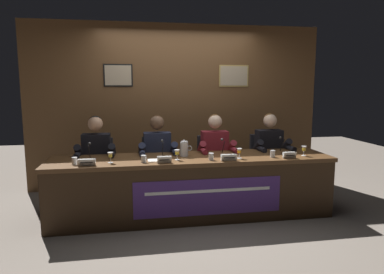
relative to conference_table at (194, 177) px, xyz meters
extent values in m
plane|color=#70665B|center=(0.00, 0.11, -0.52)|extent=(12.00, 12.00, 0.00)
cube|color=brown|center=(0.00, 1.51, 0.78)|extent=(4.69, 0.12, 2.60)
cube|color=black|center=(-0.92, 1.45, 1.27)|extent=(0.44, 0.02, 0.34)
cube|color=tan|center=(-0.92, 1.44, 1.27)|extent=(0.40, 0.01, 0.30)
cube|color=tan|center=(0.92, 1.45, 1.27)|extent=(0.49, 0.02, 0.35)
cube|color=tan|center=(0.92, 1.44, 1.27)|extent=(0.45, 0.01, 0.31)
cube|color=brown|center=(0.00, 0.11, 0.21)|extent=(3.49, 0.78, 0.05)
cube|color=#342112|center=(0.00, -0.26, -0.17)|extent=(3.43, 0.04, 0.70)
cube|color=#342112|center=(-1.70, 0.11, -0.17)|extent=(0.08, 0.70, 0.70)
cube|color=#342112|center=(1.69, 0.11, -0.17)|extent=(0.08, 0.70, 0.70)
cube|color=#4C2D7A|center=(0.13, -0.28, -0.17)|extent=(1.74, 0.01, 0.43)
cube|color=white|center=(0.13, -0.28, -0.09)|extent=(1.48, 0.00, 0.04)
cylinder|color=black|center=(-1.20, 0.60, -0.51)|extent=(0.44, 0.44, 0.02)
cylinder|color=black|center=(-1.20, 0.60, -0.28)|extent=(0.05, 0.05, 0.43)
cube|color=#232328|center=(-1.20, 0.60, -0.05)|extent=(0.44, 0.44, 0.03)
cube|color=#232328|center=(-1.20, 0.80, 0.18)|extent=(0.40, 0.05, 0.44)
cylinder|color=black|center=(-1.30, 0.25, -0.28)|extent=(0.10, 0.10, 0.48)
cylinder|color=black|center=(-1.10, 0.25, -0.28)|extent=(0.10, 0.10, 0.48)
cylinder|color=black|center=(-1.30, 0.40, 0.01)|extent=(0.13, 0.34, 0.13)
cylinder|color=black|center=(-1.10, 0.40, 0.01)|extent=(0.13, 0.34, 0.13)
cube|color=black|center=(-1.20, 0.57, 0.25)|extent=(0.36, 0.20, 0.48)
sphere|color=tan|center=(-1.20, 0.55, 0.63)|extent=(0.19, 0.19, 0.19)
sphere|color=black|center=(-1.20, 0.57, 0.64)|extent=(0.17, 0.17, 0.17)
cylinder|color=black|center=(-1.41, 0.47, 0.27)|extent=(0.09, 0.30, 0.25)
cylinder|color=black|center=(-0.99, 0.47, 0.27)|extent=(0.09, 0.30, 0.25)
cylinder|color=black|center=(-1.41, 0.31, 0.27)|extent=(0.07, 0.24, 0.07)
cylinder|color=black|center=(-0.99, 0.31, 0.27)|extent=(0.07, 0.24, 0.07)
cube|color=white|center=(-1.23, -0.19, 0.28)|extent=(0.19, 0.03, 0.08)
cube|color=white|center=(-1.23, -0.16, 0.28)|extent=(0.19, 0.03, 0.08)
cube|color=black|center=(-1.23, -0.20, 0.28)|extent=(0.13, 0.01, 0.01)
cylinder|color=white|center=(-0.98, -0.07, 0.24)|extent=(0.06, 0.06, 0.00)
cylinder|color=white|center=(-0.98, -0.07, 0.27)|extent=(0.01, 0.01, 0.05)
cone|color=white|center=(-0.98, -0.07, 0.33)|extent=(0.06, 0.06, 0.06)
cylinder|color=yellow|center=(-0.98, -0.07, 0.32)|extent=(0.04, 0.04, 0.04)
cylinder|color=silver|center=(-1.37, -0.10, 0.28)|extent=(0.06, 0.06, 0.08)
cylinder|color=silver|center=(-1.37, -0.10, 0.26)|extent=(0.05, 0.05, 0.05)
cylinder|color=black|center=(-1.23, 0.00, 0.25)|extent=(0.06, 0.06, 0.02)
cylinder|color=black|center=(-1.23, 0.07, 0.35)|extent=(0.01, 0.13, 0.18)
sphere|color=#2D2D2D|center=(-1.23, 0.13, 0.44)|extent=(0.03, 0.03, 0.03)
cylinder|color=black|center=(-0.40, 0.60, -0.51)|extent=(0.44, 0.44, 0.02)
cylinder|color=black|center=(-0.40, 0.60, -0.28)|extent=(0.05, 0.05, 0.43)
cube|color=#232328|center=(-0.40, 0.60, -0.05)|extent=(0.44, 0.44, 0.03)
cube|color=#232328|center=(-0.40, 0.80, 0.18)|extent=(0.40, 0.05, 0.44)
cylinder|color=black|center=(-0.50, 0.25, -0.28)|extent=(0.10, 0.10, 0.48)
cylinder|color=black|center=(-0.30, 0.25, -0.28)|extent=(0.10, 0.10, 0.48)
cylinder|color=black|center=(-0.50, 0.40, 0.01)|extent=(0.13, 0.34, 0.13)
cylinder|color=black|center=(-0.30, 0.40, 0.01)|extent=(0.13, 0.34, 0.13)
cube|color=#1E2338|center=(-0.40, 0.57, 0.25)|extent=(0.36, 0.20, 0.48)
sphere|color=brown|center=(-0.40, 0.55, 0.63)|extent=(0.19, 0.19, 0.19)
sphere|color=#331E0F|center=(-0.40, 0.57, 0.64)|extent=(0.17, 0.17, 0.17)
cylinder|color=#1E2338|center=(-0.61, 0.47, 0.27)|extent=(0.09, 0.30, 0.25)
cylinder|color=#1E2338|center=(-0.19, 0.47, 0.27)|extent=(0.09, 0.30, 0.25)
cylinder|color=#1E2338|center=(-0.61, 0.31, 0.27)|extent=(0.07, 0.24, 0.07)
cylinder|color=#1E2338|center=(-0.19, 0.31, 0.27)|extent=(0.07, 0.24, 0.07)
cube|color=white|center=(-0.37, -0.19, 0.28)|extent=(0.16, 0.03, 0.08)
cube|color=white|center=(-0.37, -0.16, 0.28)|extent=(0.16, 0.03, 0.08)
cube|color=black|center=(-0.37, -0.20, 0.28)|extent=(0.11, 0.01, 0.01)
cylinder|color=white|center=(-0.21, -0.04, 0.24)|extent=(0.06, 0.06, 0.00)
cylinder|color=white|center=(-0.21, -0.04, 0.27)|extent=(0.01, 0.01, 0.05)
cone|color=white|center=(-0.21, -0.04, 0.33)|extent=(0.06, 0.06, 0.06)
cylinder|color=yellow|center=(-0.21, -0.04, 0.32)|extent=(0.04, 0.04, 0.04)
cylinder|color=silver|center=(-0.61, -0.11, 0.28)|extent=(0.06, 0.06, 0.08)
cylinder|color=silver|center=(-0.61, -0.11, 0.26)|extent=(0.05, 0.05, 0.05)
cylinder|color=black|center=(-0.37, 0.06, 0.25)|extent=(0.06, 0.06, 0.02)
cylinder|color=black|center=(-0.37, 0.12, 0.35)|extent=(0.01, 0.13, 0.18)
sphere|color=#2D2D2D|center=(-0.37, 0.18, 0.44)|extent=(0.03, 0.03, 0.03)
cylinder|color=black|center=(0.40, 0.60, -0.51)|extent=(0.44, 0.44, 0.02)
cylinder|color=black|center=(0.40, 0.60, -0.28)|extent=(0.05, 0.05, 0.43)
cube|color=#232328|center=(0.40, 0.60, -0.05)|extent=(0.44, 0.44, 0.03)
cube|color=#232328|center=(0.40, 0.80, 0.18)|extent=(0.40, 0.05, 0.44)
cylinder|color=black|center=(0.30, 0.25, -0.28)|extent=(0.10, 0.10, 0.48)
cylinder|color=black|center=(0.50, 0.25, -0.28)|extent=(0.10, 0.10, 0.48)
cylinder|color=black|center=(0.30, 0.40, 0.01)|extent=(0.13, 0.34, 0.13)
cylinder|color=black|center=(0.50, 0.40, 0.01)|extent=(0.13, 0.34, 0.13)
cube|color=maroon|center=(0.40, 0.57, 0.25)|extent=(0.36, 0.20, 0.48)
sphere|color=beige|center=(0.40, 0.55, 0.63)|extent=(0.19, 0.19, 0.19)
sphere|color=#593819|center=(0.40, 0.57, 0.64)|extent=(0.17, 0.17, 0.17)
cylinder|color=maroon|center=(0.19, 0.47, 0.27)|extent=(0.09, 0.30, 0.25)
cylinder|color=maroon|center=(0.61, 0.47, 0.27)|extent=(0.09, 0.30, 0.25)
cylinder|color=maroon|center=(0.19, 0.31, 0.27)|extent=(0.07, 0.24, 0.07)
cylinder|color=maroon|center=(0.61, 0.31, 0.27)|extent=(0.07, 0.24, 0.07)
cube|color=white|center=(0.39, -0.20, 0.28)|extent=(0.19, 0.03, 0.08)
cube|color=white|center=(0.39, -0.17, 0.28)|extent=(0.19, 0.03, 0.08)
cube|color=black|center=(0.39, -0.21, 0.28)|extent=(0.13, 0.01, 0.01)
cylinder|color=white|center=(0.55, -0.08, 0.24)|extent=(0.06, 0.06, 0.00)
cylinder|color=white|center=(0.55, -0.08, 0.27)|extent=(0.01, 0.01, 0.05)
cone|color=white|center=(0.55, -0.08, 0.33)|extent=(0.06, 0.06, 0.06)
cylinder|color=orange|center=(0.55, -0.08, 0.32)|extent=(0.04, 0.04, 0.04)
cylinder|color=silver|center=(0.19, -0.12, 0.28)|extent=(0.06, 0.06, 0.08)
cylinder|color=silver|center=(0.19, -0.12, 0.26)|extent=(0.05, 0.05, 0.05)
cylinder|color=black|center=(0.40, 0.04, 0.25)|extent=(0.06, 0.06, 0.02)
cylinder|color=black|center=(0.40, 0.10, 0.35)|extent=(0.01, 0.13, 0.18)
sphere|color=#2D2D2D|center=(0.40, 0.16, 0.44)|extent=(0.03, 0.03, 0.03)
cylinder|color=black|center=(1.19, 0.60, -0.51)|extent=(0.44, 0.44, 0.02)
cylinder|color=black|center=(1.19, 0.60, -0.28)|extent=(0.05, 0.05, 0.43)
cube|color=#232328|center=(1.19, 0.60, -0.05)|extent=(0.44, 0.44, 0.03)
cube|color=#232328|center=(1.19, 0.80, 0.18)|extent=(0.40, 0.05, 0.44)
cylinder|color=black|center=(1.09, 0.25, -0.28)|extent=(0.10, 0.10, 0.48)
cylinder|color=black|center=(1.29, 0.25, -0.28)|extent=(0.10, 0.10, 0.48)
cylinder|color=black|center=(1.09, 0.40, 0.01)|extent=(0.13, 0.34, 0.13)
cylinder|color=black|center=(1.29, 0.40, 0.01)|extent=(0.13, 0.34, 0.13)
cube|color=black|center=(1.19, 0.57, 0.25)|extent=(0.36, 0.20, 0.48)
sphere|color=beige|center=(1.19, 0.55, 0.63)|extent=(0.19, 0.19, 0.19)
sphere|color=#593819|center=(1.19, 0.57, 0.64)|extent=(0.17, 0.17, 0.17)
cylinder|color=black|center=(0.98, 0.47, 0.27)|extent=(0.09, 0.30, 0.25)
cylinder|color=black|center=(1.40, 0.47, 0.27)|extent=(0.09, 0.30, 0.25)
cylinder|color=black|center=(0.98, 0.31, 0.27)|extent=(0.07, 0.24, 0.07)
cylinder|color=black|center=(1.40, 0.31, 0.27)|extent=(0.07, 0.24, 0.07)
cube|color=white|center=(1.16, -0.19, 0.28)|extent=(0.16, 0.03, 0.08)
cube|color=white|center=(1.16, -0.16, 0.28)|extent=(0.16, 0.03, 0.08)
cube|color=black|center=(1.16, -0.19, 0.28)|extent=(0.11, 0.01, 0.01)
cylinder|color=white|center=(1.40, -0.06, 0.24)|extent=(0.06, 0.06, 0.00)
cylinder|color=white|center=(1.40, -0.06, 0.27)|extent=(0.01, 0.01, 0.05)
cone|color=white|center=(1.40, -0.06, 0.33)|extent=(0.06, 0.06, 0.06)
cylinder|color=yellow|center=(1.40, -0.06, 0.32)|extent=(0.04, 0.04, 0.04)
cylinder|color=silver|center=(0.98, -0.08, 0.28)|extent=(0.06, 0.06, 0.08)
cylinder|color=silver|center=(0.98, -0.08, 0.26)|extent=(0.05, 0.05, 0.05)
cylinder|color=black|center=(1.20, 0.07, 0.25)|extent=(0.06, 0.06, 0.02)
cylinder|color=black|center=(1.20, 0.13, 0.35)|extent=(0.01, 0.13, 0.18)
sphere|color=#2D2D2D|center=(1.20, 0.20, 0.44)|extent=(0.03, 0.03, 0.03)
cylinder|color=silver|center=(-0.09, 0.17, 0.33)|extent=(0.10, 0.10, 0.18)
cylinder|color=silver|center=(-0.09, 0.17, 0.42)|extent=(0.09, 0.09, 0.01)
sphere|color=silver|center=(-0.09, 0.17, 0.44)|extent=(0.02, 0.02, 0.02)
torus|color=silver|center=(-0.02, 0.17, 0.33)|extent=(0.07, 0.01, 0.07)
cube|color=white|center=(-0.45, -0.05, 0.24)|extent=(0.21, 0.16, 0.01)
camera|label=1|loc=(-0.72, -4.04, 1.11)|focal=32.26mm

